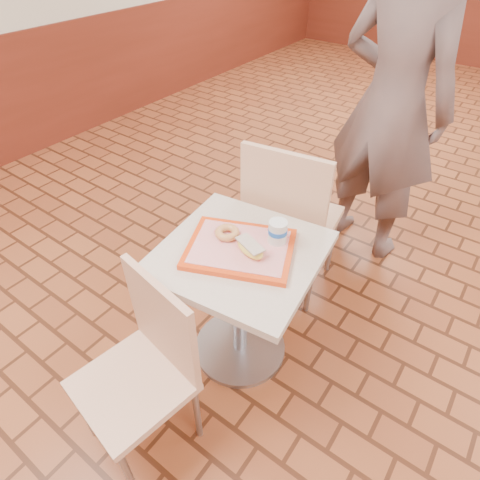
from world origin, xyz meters
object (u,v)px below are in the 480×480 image
Objects in this scene: chair_main_front at (145,364)px; serving_tray at (240,249)px; main_table at (240,288)px; paper_cup at (278,232)px; chair_main_back at (290,216)px; long_john_donut at (250,248)px; ring_donut at (227,233)px; customer at (391,106)px.

chair_main_front is 0.58m from serving_tray.
main_table is 6.90× the size of paper_cup.
serving_tray is 4.37× the size of paper_cup.
chair_main_front reaches higher than main_table.
main_table is 0.24m from serving_tray.
chair_main_back is 5.87× the size of long_john_donut.
serving_tray reaches higher than main_table.
ring_donut is at bearing 168.52° from long_john_donut.
chair_main_back reaches higher than long_john_donut.
chair_main_front is at bearing -87.17° from ring_donut.
ring_donut is (-0.08, 0.02, 0.03)m from serving_tray.
chair_main_front is at bearing 94.07° from customer.
chair_main_front is 1.84m from customer.
customer is at bearing 93.31° from chair_main_front.
chair_main_front reaches higher than ring_donut.
paper_cup reaches higher than long_john_donut.
chair_main_front is 1.05m from chair_main_back.
chair_main_back reaches higher than ring_donut.
main_table is 0.82× the size of chair_main_front.
paper_cup is (0.11, 0.12, 0.30)m from main_table.
customer is (0.13, 1.24, 0.48)m from main_table.
paper_cup reaches higher than main_table.
customer is at bearing 79.90° from ring_donut.
chair_main_back reaches higher than chair_main_front.
chair_main_back is 0.53m from ring_donut.
ring_donut is 1.06× the size of paper_cup.
chair_main_back reaches higher than serving_tray.
long_john_donut is at bearing -11.48° from ring_donut.
customer reaches higher than chair_main_back.
main_table is 0.34m from paper_cup.
serving_tray is (0.05, -0.52, 0.16)m from chair_main_back.
long_john_donut is at bearing -5.52° from main_table.
chair_main_back is at bearing 95.94° from main_table.
paper_cup is at bearing 48.34° from serving_tray.
chair_main_back is 0.55m from serving_tray.
main_table is 0.28m from long_john_donut.
chair_main_back is 0.51× the size of customer.
main_table is 6.50× the size of ring_donut.
chair_main_back is 0.57m from long_john_donut.
chair_main_back reaches higher than paper_cup.
customer reaches higher than paper_cup.
chair_main_back is (-0.05, 0.52, 0.08)m from main_table.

